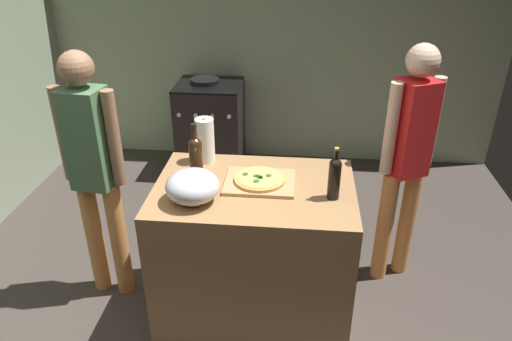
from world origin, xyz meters
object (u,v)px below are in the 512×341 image
Objects in this scene: pizza at (260,179)px; stove at (211,127)px; wine_bottle_green at (335,176)px; paper_towel_roll at (205,140)px; person_in_red at (407,154)px; person_in_stripes at (93,165)px; mixing_bowl at (193,186)px; wine_bottle_clear at (196,155)px.

stove is (-0.66, 1.92, -0.50)m from pizza.
wine_bottle_green is at bearing -15.92° from pizza.
paper_towel_roll is 0.17× the size of person_in_red.
person_in_stripes reaches higher than stove.
wine_bottle_green is (0.75, 0.10, 0.04)m from mixing_bowl.
paper_towel_roll is at bearing -79.84° from stove.
wine_bottle_green is 1.44m from person_in_stripes.
stove is 1.95m from person_in_stripes.
stove is at bearing 100.16° from paper_towel_roll.
stove is at bearing 108.93° from pizza.
mixing_bowl is at bearing -152.51° from person_in_red.
person_in_red is at bearing -43.76° from stove.
person_in_stripes is at bearing 156.39° from mixing_bowl.
wine_bottle_green is (0.77, -0.38, -0.01)m from paper_towel_roll.
pizza is at bearing -5.64° from wine_bottle_clear.
person_in_red is at bearing 27.49° from mixing_bowl.
wine_bottle_clear is at bearing -81.33° from stove.
wine_bottle_green is 0.18× the size of person_in_stripes.
wine_bottle_green is at bearing 7.91° from mixing_bowl.
person_in_stripes is at bearing -164.26° from paper_towel_roll.
stove is at bearing 79.11° from person_in_stripes.
person_in_red is (1.57, -1.50, 0.50)m from stove.
stove is (-0.32, 2.15, -0.56)m from mixing_bowl.
paper_towel_roll is 0.30× the size of stove.
person_in_red reaches higher than wine_bottle_green.
pizza is at bearing -154.81° from person_in_red.
mixing_bowl is at bearing -87.20° from paper_towel_roll.
stove is 0.57× the size of person_in_stripes.
pizza is at bearing 164.08° from wine_bottle_green.
person_in_stripes reaches higher than pizza.
wine_bottle_clear is 0.36× the size of stove.
paper_towel_roll reaches higher than mixing_bowl.
person_in_red is (0.49, 0.54, -0.11)m from wine_bottle_green.
person_in_stripes is (-1.43, 0.19, -0.10)m from wine_bottle_green.
person_in_red is (1.28, 0.39, -0.12)m from wine_bottle_clear.
stove is at bearing 136.24° from person_in_red.
person_in_red is (1.24, 0.65, -0.06)m from mixing_bowl.
stove is 2.22m from person_in_red.
mixing_bowl is at bearing -82.46° from wine_bottle_clear.
wine_bottle_green reaches higher than paper_towel_roll.
wine_bottle_green is at bearing -62.32° from stove.
paper_towel_roll is (-0.36, 0.26, 0.11)m from pizza.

